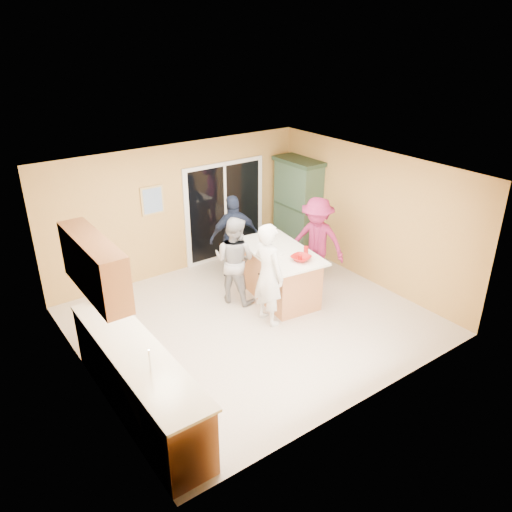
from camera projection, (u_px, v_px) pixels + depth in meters
floor at (252, 321)px, 8.56m from camera, size 5.50×5.50×0.00m
ceiling at (252, 173)px, 7.46m from camera, size 5.50×5.00×0.10m
wall_back at (179, 209)px, 9.85m from camera, size 5.50×0.10×2.60m
wall_front at (369, 320)px, 6.17m from camera, size 5.50×0.10×2.60m
wall_left at (82, 303)px, 6.55m from camera, size 0.10×5.00×2.60m
wall_right at (370, 217)px, 9.47m from camera, size 0.10×5.00×2.60m
left_cabinet_run at (143, 387)px, 6.29m from camera, size 0.65×3.05×1.24m
upper_cabinets at (94, 266)px, 6.25m from camera, size 0.35×1.60×0.75m
sliding_door at (225, 211)px, 10.48m from camera, size 1.90×0.07×2.10m
framed_picture at (152, 200)px, 9.41m from camera, size 0.46×0.04×0.56m
kitchen_island at (279, 275)px, 9.15m from camera, size 1.20×1.91×0.94m
green_hutch at (298, 208)px, 10.77m from camera, size 0.60×1.13×2.08m
woman_white at (268, 274)px, 8.19m from camera, size 0.46×0.67×1.78m
woman_grey at (234, 260)px, 8.88m from camera, size 0.92×0.98×1.62m
woman_navy at (234, 237)px, 9.72m from camera, size 1.06×0.63×1.70m
woman_magenta at (317, 241)px, 9.50m from camera, size 1.08×1.29×1.73m
serving_bowl at (301, 258)px, 8.54m from camera, size 0.40×0.40×0.08m
tulip_vase at (92, 293)px, 7.17m from camera, size 0.19×0.13×0.35m
tumbler_near at (306, 250)px, 8.80m from camera, size 0.11×0.11×0.12m
tumbler_far at (300, 258)px, 8.50m from camera, size 0.10×0.10×0.11m
wine_bottle at (264, 241)px, 8.97m from camera, size 0.08×0.08×0.34m
white_plate at (277, 254)px, 8.78m from camera, size 0.26×0.26×0.01m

